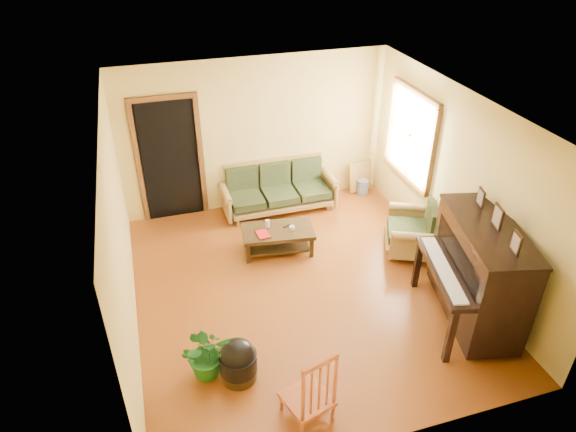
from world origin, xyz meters
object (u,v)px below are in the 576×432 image
object	(u,v)px
footstool	(238,365)
piano	(478,275)
red_chair	(308,383)
ceramic_crock	(363,187)
coffee_table	(278,240)
potted_plant	(207,353)
armchair	(412,226)
sofa	(279,189)

from	to	relation	value
footstool	piano	bearing A→B (deg)	1.49
red_chair	ceramic_crock	size ratio (longest dim) A/B	3.69
coffee_table	red_chair	world-z (taller)	red_chair
ceramic_crock	potted_plant	distance (m)	4.80
coffee_table	potted_plant	size ratio (longest dim) A/B	1.68
potted_plant	footstool	bearing A→B (deg)	-27.43
armchair	red_chair	bearing A→B (deg)	-111.69
coffee_table	armchair	size ratio (longest dim) A/B	1.22
red_chair	potted_plant	size ratio (longest dim) A/B	1.52
footstool	red_chair	distance (m)	0.95
piano	red_chair	xyz separation A→B (m)	(-2.48, -0.77, -0.22)
red_chair	armchair	bearing A→B (deg)	27.43
ceramic_crock	armchair	bearing A→B (deg)	-91.46
footstool	red_chair	size ratio (longest dim) A/B	0.44
footstool	potted_plant	xyz separation A→B (m)	(-0.31, 0.16, 0.12)
piano	ceramic_crock	world-z (taller)	piano
armchair	footstool	bearing A→B (deg)	-126.73
armchair	piano	xyz separation A→B (m)	(0.01, -1.60, 0.27)
armchair	ceramic_crock	bearing A→B (deg)	113.03
coffee_table	piano	size ratio (longest dim) A/B	0.67
sofa	coffee_table	xyz separation A→B (m)	(-0.36, -1.18, -0.22)
red_chair	ceramic_crock	distance (m)	4.93
red_chair	potted_plant	xyz separation A→B (m)	(-0.90, 0.86, -0.17)
armchair	ceramic_crock	world-z (taller)	armchair
coffee_table	ceramic_crock	xyz separation A→B (m)	(1.99, 1.29, -0.06)
armchair	potted_plant	world-z (taller)	armchair
sofa	ceramic_crock	bearing A→B (deg)	3.31
armchair	ceramic_crock	size ratio (longest dim) A/B	3.31
sofa	red_chair	size ratio (longest dim) A/B	1.99
armchair	piano	world-z (taller)	piano
footstool	red_chair	world-z (taller)	red_chair
armchair	piano	distance (m)	1.62
red_chair	ceramic_crock	bearing A→B (deg)	42.82
armchair	footstool	xyz separation A→B (m)	(-3.05, -1.68, -0.23)
ceramic_crock	red_chair	bearing A→B (deg)	-120.79
coffee_table	footstool	bearing A→B (deg)	-116.24
sofa	potted_plant	size ratio (longest dim) A/B	3.03
piano	potted_plant	bearing A→B (deg)	-167.86
piano	potted_plant	size ratio (longest dim) A/B	2.51
sofa	ceramic_crock	world-z (taller)	sofa
coffee_table	potted_plant	distance (m)	2.52
footstool	potted_plant	world-z (taller)	potted_plant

